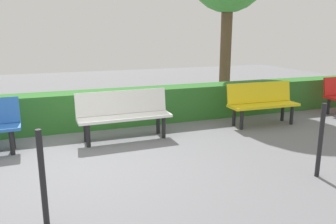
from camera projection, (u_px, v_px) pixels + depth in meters
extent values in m
plane|color=slate|center=(67.00, 165.00, 4.92)|extent=(23.21, 23.21, 0.00)
cylinder|color=black|center=(329.00, 106.00, 7.84)|extent=(0.07, 0.07, 0.39)
cube|color=yellow|center=(264.00, 105.00, 6.91)|extent=(1.49, 0.45, 0.05)
cube|color=yellow|center=(259.00, 92.00, 7.03)|extent=(1.48, 0.14, 0.42)
cylinder|color=black|center=(292.00, 115.00, 7.00)|extent=(0.07, 0.07, 0.39)
cylinder|color=black|center=(283.00, 112.00, 7.28)|extent=(0.07, 0.07, 0.39)
cylinder|color=black|center=(242.00, 120.00, 6.64)|extent=(0.07, 0.07, 0.39)
cylinder|color=black|center=(234.00, 116.00, 6.91)|extent=(0.07, 0.07, 0.39)
cube|color=white|center=(125.00, 117.00, 5.95)|extent=(1.65, 0.46, 0.05)
cube|color=white|center=(122.00, 102.00, 6.07)|extent=(1.65, 0.14, 0.42)
cylinder|color=black|center=(164.00, 128.00, 6.11)|extent=(0.07, 0.07, 0.39)
cylinder|color=black|center=(158.00, 123.00, 6.38)|extent=(0.07, 0.07, 0.39)
cylinder|color=black|center=(88.00, 136.00, 5.63)|extent=(0.07, 0.07, 0.39)
cylinder|color=black|center=(86.00, 131.00, 5.90)|extent=(0.07, 0.07, 0.39)
cylinder|color=black|center=(12.00, 143.00, 5.28)|extent=(0.07, 0.07, 0.39)
cylinder|color=black|center=(12.00, 137.00, 5.55)|extent=(0.07, 0.07, 0.39)
cube|color=#2D6B28|center=(120.00, 107.00, 6.95)|extent=(19.21, 0.58, 0.73)
cylinder|color=brown|center=(226.00, 50.00, 9.24)|extent=(0.30, 0.30, 2.77)
cylinder|color=black|center=(320.00, 141.00, 4.42)|extent=(0.06, 0.06, 1.00)
cylinder|color=black|center=(43.00, 179.00, 3.28)|extent=(0.06, 0.06, 1.00)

